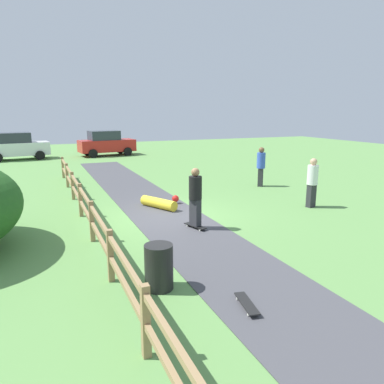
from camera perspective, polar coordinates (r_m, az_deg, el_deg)
The scene contains 11 objects.
ground_plane at distance 12.04m, azimuth -3.66°, elevation -3.99°, with size 60.00×60.00×0.00m, color #60934C.
asphalt_path at distance 12.04m, azimuth -3.66°, elevation -3.94°, with size 2.40×28.00×0.02m, color #47474C.
wooden_fence at distance 11.31m, azimuth -16.23°, elevation -2.06°, with size 0.12×18.12×1.10m.
trash_bin at distance 7.29m, azimuth -5.17°, elevation -11.50°, with size 0.56×0.56×0.90m, color black.
skater_riding at distance 10.64m, azimuth 0.52°, elevation -0.48°, with size 0.48×0.82×1.80m.
skater_fallen at distance 13.17m, azimuth -4.98°, elevation -1.67°, with size 1.42×1.52×0.36m.
skateboard_loose at distance 6.83m, azimuth 8.50°, elevation -16.74°, with size 0.34×0.82×0.08m.
bystander_blue at distance 17.12m, azimuth 10.66°, elevation 4.18°, with size 0.54×0.54×1.80m.
bystander_white at distance 13.79m, azimuth 18.17°, elevation 1.73°, with size 0.46×0.46×1.78m.
parked_car_red at distance 29.46m, azimuth -13.18°, elevation 7.39°, with size 4.37×2.39×1.92m.
parked_car_white at distance 29.05m, azimuth -25.62°, elevation 6.43°, with size 4.39×2.42×1.92m.
Camera 1 is at (-3.80, -10.90, 3.41)m, focal length 34.35 mm.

